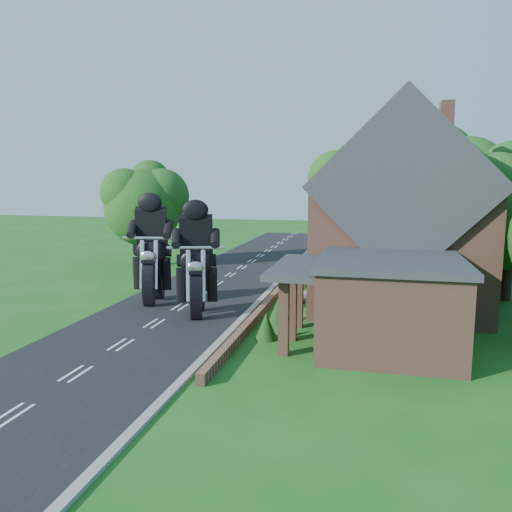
% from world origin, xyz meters
% --- Properties ---
extents(ground, '(120.00, 120.00, 0.00)m').
position_xyz_m(ground, '(0.00, 0.00, 0.00)').
color(ground, '#185518').
rests_on(ground, ground).
extents(road, '(7.00, 80.00, 0.02)m').
position_xyz_m(road, '(0.00, 0.00, 0.01)').
color(road, black).
rests_on(road, ground).
extents(kerb, '(0.30, 80.00, 0.12)m').
position_xyz_m(kerb, '(3.65, 0.00, 0.06)').
color(kerb, gray).
rests_on(kerb, ground).
extents(garden_wall, '(0.30, 22.00, 0.40)m').
position_xyz_m(garden_wall, '(4.30, 5.00, 0.20)').
color(garden_wall, '#8A5946').
rests_on(garden_wall, ground).
extents(house, '(9.54, 8.64, 10.24)m').
position_xyz_m(house, '(10.49, 6.00, 4.34)').
color(house, '#8A5946').
rests_on(house, ground).
extents(annex, '(7.05, 5.94, 3.44)m').
position_xyz_m(annex, '(9.87, -0.80, 1.77)').
color(annex, '#8A5946').
rests_on(annex, ground).
extents(tree_behind_house, '(7.81, 7.20, 10.08)m').
position_xyz_m(tree_behind_house, '(14.18, 16.14, 6.23)').
color(tree_behind_house, black).
rests_on(tree_behind_house, ground).
extents(tree_behind_left, '(6.94, 6.40, 9.16)m').
position_xyz_m(tree_behind_left, '(8.16, 17.13, 5.73)').
color(tree_behind_left, black).
rests_on(tree_behind_left, ground).
extents(tree_far_road, '(6.08, 5.60, 7.84)m').
position_xyz_m(tree_far_road, '(-6.86, 14.11, 4.84)').
color(tree_far_road, black).
rests_on(tree_far_road, ground).
extents(shrub_a, '(0.90, 0.90, 1.10)m').
position_xyz_m(shrub_a, '(5.30, -1.00, 0.55)').
color(shrub_a, '#133611').
rests_on(shrub_a, ground).
extents(shrub_b, '(0.90, 0.90, 1.10)m').
position_xyz_m(shrub_b, '(5.30, 1.50, 0.55)').
color(shrub_b, '#133611').
rests_on(shrub_b, ground).
extents(shrub_c, '(0.90, 0.90, 1.10)m').
position_xyz_m(shrub_c, '(5.30, 4.00, 0.55)').
color(shrub_c, '#133611').
rests_on(shrub_c, ground).
extents(shrub_d, '(0.90, 0.90, 1.10)m').
position_xyz_m(shrub_d, '(5.30, 9.00, 0.55)').
color(shrub_d, '#133611').
rests_on(shrub_d, ground).
extents(shrub_e, '(0.90, 0.90, 1.10)m').
position_xyz_m(shrub_e, '(5.30, 11.50, 0.55)').
color(shrub_e, '#133611').
rests_on(shrub_e, ground).
extents(shrub_f, '(0.90, 0.90, 1.10)m').
position_xyz_m(shrub_f, '(5.30, 14.00, 0.55)').
color(shrub_f, '#133611').
rests_on(shrub_f, ground).
extents(motorcycle_lead, '(0.91, 1.80, 1.63)m').
position_xyz_m(motorcycle_lead, '(1.42, 1.68, 0.81)').
color(motorcycle_lead, black).
rests_on(motorcycle_lead, ground).
extents(motorcycle_follow, '(0.75, 1.88, 1.70)m').
position_xyz_m(motorcycle_follow, '(-1.65, 3.51, 0.85)').
color(motorcycle_follow, black).
rests_on(motorcycle_follow, ground).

